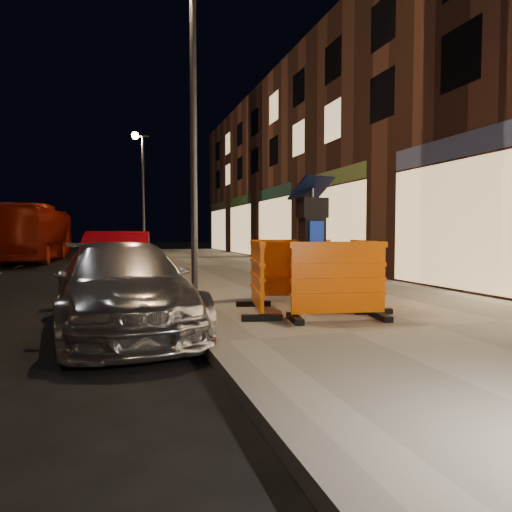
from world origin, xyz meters
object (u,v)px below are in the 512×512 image
object	(u,v)px
barrier_kerbside	(257,277)
bus_doubledecker	(34,261)
barrier_back	(291,271)
car_silver	(123,330)
barrier_bldgside	(362,274)
car_red	(118,289)
barrier_front	(339,281)
parking_kiosk	(312,248)

from	to	relation	value
barrier_kerbside	bus_doubledecker	distance (m)	18.72
barrier_back	bus_doubledecker	distance (m)	18.17
barrier_back	barrier_kerbside	world-z (taller)	same
barrier_back	car_silver	distance (m)	3.24
bus_doubledecker	barrier_bldgside	bearing A→B (deg)	-63.52
barrier_bldgside	bus_doubledecker	world-z (taller)	bus_doubledecker
car_red	barrier_front	bearing A→B (deg)	-58.43
barrier_front	bus_doubledecker	world-z (taller)	bus_doubledecker
barrier_back	parking_kiosk	bearing A→B (deg)	-73.67
barrier_kerbside	car_silver	size ratio (longest dim) A/B	0.33
barrier_front	car_red	xyz separation A→B (m)	(-3.05, 5.96, -0.73)
bus_doubledecker	barrier_front	bearing A→B (deg)	-67.13
barrier_bldgside	car_red	world-z (taller)	barrier_bldgside
car_silver	barrier_kerbside	bearing A→B (deg)	-5.69
barrier_kerbside	barrier_bldgside	xyz separation A→B (m)	(1.90, 0.00, 0.00)
barrier_kerbside	barrier_front	bearing A→B (deg)	-123.67
parking_kiosk	barrier_kerbside	bearing A→B (deg)	-166.67
parking_kiosk	car_red	xyz separation A→B (m)	(-3.05, 5.01, -1.18)
barrier_front	bus_doubledecker	size ratio (longest dim) A/B	0.15
barrier_front	car_red	size ratio (longest dim) A/B	0.33
barrier_front	car_silver	xyz separation A→B (m)	(-3.02, 0.96, -0.73)
car_red	barrier_back	bearing A→B (deg)	-48.61
car_red	bus_doubledecker	xyz separation A→B (m)	(-3.90, 12.71, 0.00)
car_red	parking_kiosk	bearing A→B (deg)	-54.20
barrier_back	barrier_kerbside	distance (m)	1.34
barrier_front	bus_doubledecker	xyz separation A→B (m)	(-6.95, 18.67, -0.73)
bus_doubledecker	parking_kiosk	bearing A→B (deg)	-66.13
barrier_kerbside	barrier_bldgside	world-z (taller)	same
bus_doubledecker	barrier_kerbside	bearing A→B (deg)	-68.84
barrier_bldgside	car_silver	bearing A→B (deg)	105.21
barrier_back	car_silver	world-z (taller)	barrier_back
barrier_kerbside	car_red	xyz separation A→B (m)	(-2.10, 5.01, -0.73)
parking_kiosk	barrier_back	bearing A→B (deg)	103.33
car_red	bus_doubledecker	bearing A→B (deg)	111.52
barrier_back	car_silver	size ratio (longest dim) A/B	0.33
car_red	barrier_kerbside	bearing A→B (deg)	-62.79
parking_kiosk	car_red	distance (m)	5.98
barrier_bldgside	car_red	distance (m)	6.45
barrier_bldgside	bus_doubledecker	size ratio (longest dim) A/B	0.15
barrier_front	barrier_bldgside	bearing A→B (deg)	53.33
barrier_back	car_red	xyz separation A→B (m)	(-3.05, 4.06, -0.73)
barrier_front	barrier_bldgside	size ratio (longest dim) A/B	1.00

